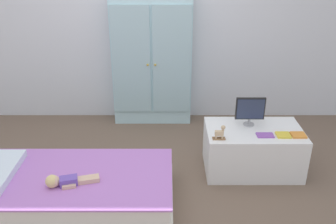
{
  "coord_description": "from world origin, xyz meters",
  "views": [
    {
      "loc": [
        0.35,
        -2.52,
        1.93
      ],
      "look_at": [
        0.36,
        0.4,
        0.57
      ],
      "focal_mm": 39.63,
      "sensor_mm": 36.0,
      "label": 1
    }
  ],
  "objects_px": {
    "rocking_horse_toy": "(220,133)",
    "tv_monitor": "(250,110)",
    "book_yellow": "(283,135)",
    "book_orange": "(298,135)",
    "bed": "(72,191)",
    "book_purple": "(264,135)",
    "wardrobe": "(151,61)",
    "doll": "(62,181)",
    "tv_stand": "(252,149)"
  },
  "relations": [
    {
      "from": "book_yellow",
      "to": "book_orange",
      "type": "relative_size",
      "value": 0.96
    },
    {
      "from": "rocking_horse_toy",
      "to": "book_purple",
      "type": "bearing_deg",
      "value": 8.48
    },
    {
      "from": "rocking_horse_toy",
      "to": "wardrobe",
      "type": "bearing_deg",
      "value": 117.08
    },
    {
      "from": "book_purple",
      "to": "doll",
      "type": "bearing_deg",
      "value": -162.09
    },
    {
      "from": "wardrobe",
      "to": "rocking_horse_toy",
      "type": "bearing_deg",
      "value": -62.92
    },
    {
      "from": "book_purple",
      "to": "wardrobe",
      "type": "bearing_deg",
      "value": 131.42
    },
    {
      "from": "tv_stand",
      "to": "book_yellow",
      "type": "xyz_separation_m",
      "value": [
        0.22,
        -0.12,
        0.21
      ]
    },
    {
      "from": "rocking_horse_toy",
      "to": "book_orange",
      "type": "xyz_separation_m",
      "value": [
        0.68,
        0.06,
        -0.05
      ]
    },
    {
      "from": "tv_monitor",
      "to": "rocking_horse_toy",
      "type": "height_order",
      "value": "tv_monitor"
    },
    {
      "from": "book_purple",
      "to": "book_yellow",
      "type": "height_order",
      "value": "book_yellow"
    },
    {
      "from": "book_orange",
      "to": "bed",
      "type": "bearing_deg",
      "value": -167.95
    },
    {
      "from": "tv_monitor",
      "to": "book_purple",
      "type": "distance_m",
      "value": 0.27
    },
    {
      "from": "tv_monitor",
      "to": "wardrobe",
      "type": "bearing_deg",
      "value": 134.14
    },
    {
      "from": "wardrobe",
      "to": "tv_monitor",
      "type": "xyz_separation_m",
      "value": [
        0.91,
        -0.94,
        -0.16
      ]
    },
    {
      "from": "wardrobe",
      "to": "rocking_horse_toy",
      "type": "relative_size",
      "value": 11.18
    },
    {
      "from": "wardrobe",
      "to": "doll",
      "type": "bearing_deg",
      "value": -109.94
    },
    {
      "from": "tv_monitor",
      "to": "book_yellow",
      "type": "height_order",
      "value": "tv_monitor"
    },
    {
      "from": "doll",
      "to": "bed",
      "type": "bearing_deg",
      "value": 78.71
    },
    {
      "from": "book_orange",
      "to": "doll",
      "type": "bearing_deg",
      "value": -164.64
    },
    {
      "from": "bed",
      "to": "tv_monitor",
      "type": "relative_size",
      "value": 5.99
    },
    {
      "from": "tv_monitor",
      "to": "bed",
      "type": "bearing_deg",
      "value": -157.85
    },
    {
      "from": "doll",
      "to": "rocking_horse_toy",
      "type": "xyz_separation_m",
      "value": [
        1.22,
        0.46,
        0.16
      ]
    },
    {
      "from": "bed",
      "to": "tv_monitor",
      "type": "distance_m",
      "value": 1.66
    },
    {
      "from": "bed",
      "to": "book_purple",
      "type": "xyz_separation_m",
      "value": [
        1.59,
        0.4,
        0.28
      ]
    },
    {
      "from": "doll",
      "to": "book_yellow",
      "type": "height_order",
      "value": "book_yellow"
    },
    {
      "from": "tv_stand",
      "to": "rocking_horse_toy",
      "type": "bearing_deg",
      "value": -151.97
    },
    {
      "from": "tv_monitor",
      "to": "tv_stand",
      "type": "bearing_deg",
      "value": -68.14
    },
    {
      "from": "rocking_horse_toy",
      "to": "tv_monitor",
      "type": "bearing_deg",
      "value": 41.94
    },
    {
      "from": "tv_monitor",
      "to": "book_orange",
      "type": "bearing_deg",
      "value": -28.23
    },
    {
      "from": "book_yellow",
      "to": "book_orange",
      "type": "bearing_deg",
      "value": 0.0
    },
    {
      "from": "bed",
      "to": "rocking_horse_toy",
      "type": "bearing_deg",
      "value": 15.94
    },
    {
      "from": "book_purple",
      "to": "book_orange",
      "type": "xyz_separation_m",
      "value": [
        0.28,
        0.0,
        0.0
      ]
    },
    {
      "from": "bed",
      "to": "tv_monitor",
      "type": "xyz_separation_m",
      "value": [
        1.49,
        0.61,
        0.42
      ]
    },
    {
      "from": "doll",
      "to": "tv_monitor",
      "type": "bearing_deg",
      "value": 25.67
    },
    {
      "from": "tv_stand",
      "to": "tv_monitor",
      "type": "xyz_separation_m",
      "value": [
        -0.04,
        0.09,
        0.36
      ]
    },
    {
      "from": "wardrobe",
      "to": "rocking_horse_toy",
      "type": "distance_m",
      "value": 1.37
    },
    {
      "from": "tv_monitor",
      "to": "book_orange",
      "type": "distance_m",
      "value": 0.46
    },
    {
      "from": "doll",
      "to": "tv_monitor",
      "type": "relative_size",
      "value": 1.47
    },
    {
      "from": "tv_stand",
      "to": "rocking_horse_toy",
      "type": "xyz_separation_m",
      "value": [
        -0.33,
        -0.18,
        0.27
      ]
    },
    {
      "from": "tv_stand",
      "to": "rocking_horse_toy",
      "type": "distance_m",
      "value": 0.46
    },
    {
      "from": "bed",
      "to": "book_yellow",
      "type": "bearing_deg",
      "value": 12.91
    },
    {
      "from": "rocking_horse_toy",
      "to": "book_purple",
      "type": "distance_m",
      "value": 0.4
    },
    {
      "from": "wardrobe",
      "to": "rocking_horse_toy",
      "type": "xyz_separation_m",
      "value": [
        0.62,
        -1.2,
        -0.25
      ]
    },
    {
      "from": "tv_monitor",
      "to": "book_yellow",
      "type": "bearing_deg",
      "value": -38.98
    },
    {
      "from": "doll",
      "to": "book_yellow",
      "type": "relative_size",
      "value": 3.31
    },
    {
      "from": "wardrobe",
      "to": "book_yellow",
      "type": "relative_size",
      "value": 12.26
    },
    {
      "from": "wardrobe",
      "to": "tv_stand",
      "type": "distance_m",
      "value": 1.49
    },
    {
      "from": "doll",
      "to": "rocking_horse_toy",
      "type": "height_order",
      "value": "rocking_horse_toy"
    },
    {
      "from": "book_purple",
      "to": "bed",
      "type": "bearing_deg",
      "value": -165.87
    },
    {
      "from": "bed",
      "to": "book_purple",
      "type": "distance_m",
      "value": 1.66
    }
  ]
}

